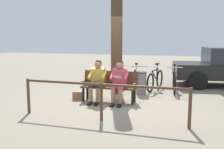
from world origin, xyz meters
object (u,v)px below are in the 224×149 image
object	(u,v)px
person_reading	(119,80)
bicycle_orange	(174,81)
bicycle_green	(137,80)
bench	(110,84)
litter_bin	(141,83)
bicycle_red	(155,80)
tree_trunk	(117,34)
bicycle_blue	(121,78)
person_companion	(97,79)
handbag	(78,96)

from	to	relation	value
person_reading	bicycle_orange	xyz separation A→B (m)	(-1.38, -2.07, -0.31)
bicycle_green	bench	bearing A→B (deg)	-30.81
litter_bin	bicycle_orange	distance (m)	1.25
litter_bin	bicycle_red	world-z (taller)	bicycle_red
tree_trunk	bicycle_red	xyz separation A→B (m)	(-1.16, -0.91, -1.59)
bench	bicycle_green	size ratio (longest dim) A/B	1.00
bicycle_orange	bicycle_green	world-z (taller)	same
bicycle_orange	bicycle_blue	bearing A→B (deg)	-99.27
bench	bicycle_orange	size ratio (longest dim) A/B	0.97
bicycle_blue	tree_trunk	bearing A→B (deg)	-4.17
tree_trunk	litter_bin	bearing A→B (deg)	-173.62
person_companion	bicycle_green	bearing A→B (deg)	-112.76
person_companion	bicycle_red	bearing A→B (deg)	-124.98
handbag	bench	bearing A→B (deg)	-172.22
bench	tree_trunk	xyz separation A→B (m)	(0.11, -1.09, 1.44)
litter_bin	bicycle_blue	world-z (taller)	bicycle_blue
handbag	bicycle_blue	bearing A→B (deg)	-108.83
bicycle_green	bicycle_blue	distance (m)	0.66
person_companion	bicycle_green	size ratio (longest dim) A/B	0.74
person_reading	bicycle_orange	bearing A→B (deg)	-126.78
tree_trunk	bicycle_blue	size ratio (longest dim) A/B	2.34
bench	bicycle_blue	xyz separation A→B (m)	(0.21, -2.05, -0.15)
handbag	bicycle_blue	xyz separation A→B (m)	(-0.74, -2.18, 0.24)
person_companion	tree_trunk	bearing A→B (deg)	-102.00
bench	person_companion	size ratio (longest dim) A/B	1.35
tree_trunk	bicycle_orange	distance (m)	2.55
person_companion	handbag	distance (m)	0.85
person_reading	bicycle_orange	world-z (taller)	person_reading
bench	bicycle_red	distance (m)	2.26
handbag	litter_bin	size ratio (longest dim) A/B	0.41
bicycle_green	bicycle_orange	bearing A→B (deg)	75.22
person_companion	tree_trunk	distance (m)	1.81
person_reading	bicycle_orange	distance (m)	2.51
litter_bin	bench	bearing A→B (deg)	59.09
litter_bin	bicycle_blue	distance (m)	1.27
bicycle_orange	bicycle_red	world-z (taller)	same
person_companion	litter_bin	distance (m)	1.73
bench	bicycle_green	xyz separation A→B (m)	(-0.42, -1.84, -0.15)
handbag	tree_trunk	distance (m)	2.35
person_reading	bicycle_red	xyz separation A→B (m)	(-0.72, -2.15, -0.31)
bicycle_blue	litter_bin	bearing A→B (deg)	36.32
person_reading	bicycle_blue	size ratio (longest dim) A/B	0.72
bench	person_reading	bearing A→B (deg)	152.71
person_reading	person_companion	distance (m)	0.64
person_reading	bicycle_red	size ratio (longest dim) A/B	0.72
bicycle_red	person_reading	bearing A→B (deg)	-8.07
bicycle_red	bicycle_blue	size ratio (longest dim) A/B	1.00
bench	litter_bin	world-z (taller)	bench
person_companion	bicycle_orange	distance (m)	2.93
bench	person_companion	distance (m)	0.39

